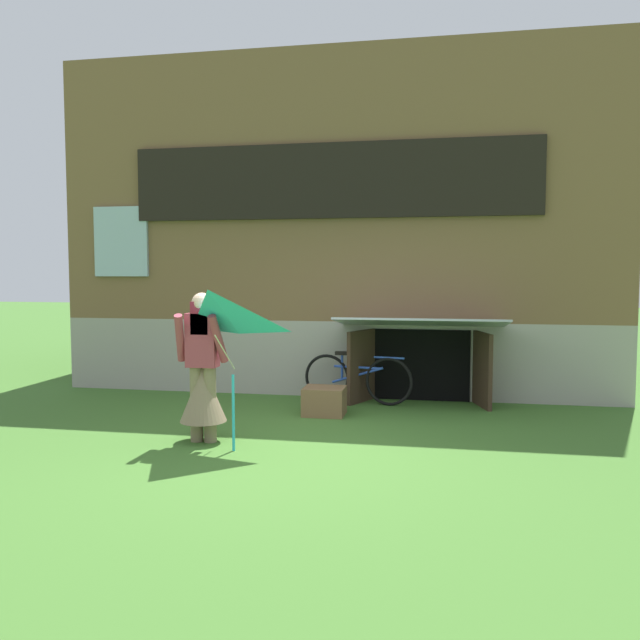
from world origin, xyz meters
name	(u,v)px	position (x,y,z in m)	size (l,w,h in m)	color
ground_plane	(283,450)	(0.00, 0.00, 0.00)	(60.00, 60.00, 0.00)	#3D6B28
log_house	(355,234)	(0.00, 5.64, 2.62)	(8.64, 6.39, 5.23)	#9E998E
person	(203,379)	(-0.96, 0.16, 0.70)	(0.61, 0.53, 1.67)	#7F6B51
kite	(208,330)	(-0.68, -0.39, 1.31)	(1.02, 1.06, 1.58)	#2DB2CC
bicycle_blue	(357,378)	(0.46, 2.59, 0.36)	(1.61, 0.34, 0.74)	black
wooden_crate	(324,401)	(0.13, 1.75, 0.19)	(0.54, 0.46, 0.37)	brown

